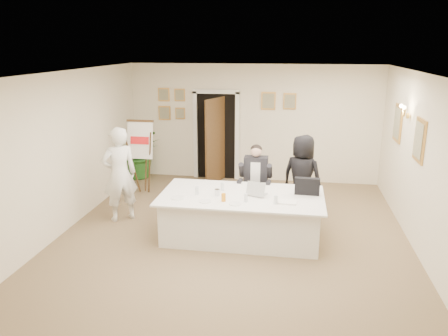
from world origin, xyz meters
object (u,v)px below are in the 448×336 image
Objects in this scene: conference_table at (241,216)px; laptop at (256,187)px; seated_man at (255,180)px; flip_chart at (143,160)px; paper_stack at (288,202)px; potted_palm at (140,153)px; oj_glass at (224,197)px; standing_man at (120,174)px; laptop_bag at (307,186)px; standing_woman at (302,177)px; steel_jug at (217,192)px.

laptop is (0.24, 0.06, 0.52)m from conference_table.
seated_man is at bearing 115.43° from laptop.
flip_chart is (-2.59, 0.93, 0.04)m from seated_man.
paper_stack is (3.23, -2.24, 0.03)m from flip_chart.
seated_man is 1.01m from laptop.
conference_table is 2.20× the size of potted_palm.
potted_palm is at bearing 155.62° from laptop.
conference_table is at bearing -46.69° from potted_palm.
oj_glass is (-1.03, -0.08, 0.05)m from paper_stack.
standing_man reaches higher than laptop_bag.
laptop_bag is (0.85, 0.14, 0.01)m from laptop.
flip_chart is 3.93m from paper_stack.
potted_palm is 3.58× the size of laptop.
seated_man is at bearing 115.93° from paper_stack.
standing_man is at bearing 159.47° from oj_glass.
standing_woman reaches higher than potted_palm.
standing_woman is 4.45m from potted_palm.
potted_palm is 4.44m from laptop.
laptop is (-0.78, -1.06, 0.10)m from standing_woman.
standing_man reaches higher than steel_jug.
laptop is (2.70, -1.91, 0.15)m from flip_chart.
oj_glass is (-1.27, -1.48, 0.03)m from standing_woman.
standing_man reaches higher than standing_woman.
flip_chart reaches higher than oj_glass.
flip_chart is (-2.45, 1.97, 0.37)m from conference_table.
standing_man is at bearing -77.47° from potted_palm.
steel_jug is at bearing -123.15° from seated_man.
conference_table is at bearing 72.63° from standing_woman.
potted_palm is at bearing 137.62° from paper_stack.
conference_table is 1.23m from laptop_bag.
seated_man reaches higher than oj_glass.
laptop is (2.59, -0.37, 0.02)m from standing_man.
flip_chart is 12.58× the size of oj_glass.
seated_man reaches higher than laptop.
steel_jug is at bearing -166.75° from conference_table.
seated_man is at bearing 155.40° from standing_man.
seated_man is 0.80× the size of standing_man.
standing_man reaches higher than oj_glass.
laptop is at bearing 13.11° from conference_table.
flip_chart reaches higher than conference_table.
standing_woman is at bearing 49.28° from oj_glass.
laptop is at bearing -43.89° from potted_palm.
laptop_bag is (1.09, 0.20, 0.53)m from conference_table.
steel_jug is (-1.18, 0.18, 0.04)m from paper_stack.
standing_man reaches higher than paper_stack.
flip_chart is at bearing 152.86° from seated_man.
conference_table is 1.70× the size of standing_woman.
laptop_bag is at bearing 11.13° from steel_jug.
standing_woman reaches higher than laptop.
standing_woman is 1.95m from oj_glass.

